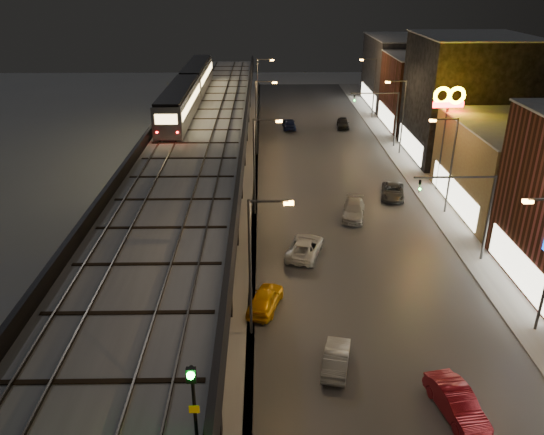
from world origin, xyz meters
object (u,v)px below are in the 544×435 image
object	(u,v)px
car_far_white	(289,124)
subway_train	(189,88)
car_onc_white	(354,211)
car_mid_silver	(305,248)
car_near_white	(336,359)
car_onc_dark	(393,192)
car_taxi	(265,300)
car_onc_red	(343,123)
car_onc_silver	(456,404)
rail_signal	(193,389)

from	to	relation	value
car_far_white	subway_train	bearing A→B (deg)	42.38
subway_train	car_onc_white	size ratio (longest dim) A/B	6.91
car_mid_silver	car_near_white	bearing A→B (deg)	110.68
car_onc_dark	car_onc_white	distance (m)	6.47
car_near_white	car_onc_dark	xyz separation A→B (m)	(8.80, 24.90, 0.01)
subway_train	car_taxi	size ratio (longest dim) A/B	7.76
car_near_white	car_onc_white	distance (m)	20.79
car_mid_silver	car_taxi	bearing A→B (deg)	84.00
car_mid_silver	car_far_white	distance (m)	37.83
car_near_white	car_onc_red	world-z (taller)	car_onc_red
car_near_white	car_far_white	size ratio (longest dim) A/B	0.87
car_onc_white	car_mid_silver	bearing A→B (deg)	-113.09
car_taxi	car_onc_dark	world-z (taller)	car_taxi
car_mid_silver	car_onc_dark	distance (m)	15.12
subway_train	car_onc_silver	size ratio (longest dim) A/B	7.52
car_taxi	car_onc_red	xyz separation A→B (m)	(11.51, 45.60, 0.00)
rail_signal	car_taxi	bearing A→B (deg)	82.31
rail_signal	car_onc_silver	distance (m)	16.04
car_onc_silver	car_taxi	bearing A→B (deg)	123.29
car_onc_silver	car_onc_white	bearing A→B (deg)	81.47
car_taxi	car_far_white	bearing A→B (deg)	-78.27
subway_train	car_onc_silver	bearing A→B (deg)	-66.90
car_far_white	car_onc_silver	distance (m)	54.97
car_taxi	car_mid_silver	xyz separation A→B (m)	(3.15, 7.35, -0.02)
car_onc_red	car_taxi	bearing A→B (deg)	-98.95
car_taxi	car_mid_silver	world-z (taller)	car_taxi
car_taxi	car_near_white	distance (m)	7.08
car_mid_silver	car_onc_silver	xyz separation A→B (m)	(6.36, -16.83, 0.02)
car_near_white	car_mid_silver	xyz separation A→B (m)	(-0.80, 13.22, 0.06)
rail_signal	car_near_white	size ratio (longest dim) A/B	0.75
car_near_white	car_onc_white	world-z (taller)	car_onc_white
car_mid_silver	car_onc_red	distance (m)	39.16
car_onc_red	car_onc_dark	bearing A→B (deg)	-82.11
car_mid_silver	car_onc_silver	bearing A→B (deg)	127.94
subway_train	car_onc_white	distance (m)	26.26
car_mid_silver	car_onc_white	world-z (taller)	car_mid_silver
subway_train	car_onc_dark	bearing A→B (deg)	-33.45
subway_train	car_near_white	distance (m)	41.75
car_mid_silver	car_onc_red	bearing A→B (deg)	-85.10
car_near_white	car_onc_silver	xyz separation A→B (m)	(5.57, -3.61, 0.08)
car_taxi	car_far_white	world-z (taller)	car_far_white
car_onc_dark	car_onc_red	world-z (taller)	car_onc_red
car_far_white	car_onc_white	size ratio (longest dim) A/B	0.93
car_near_white	car_onc_red	xyz separation A→B (m)	(7.56, 51.48, 0.08)
subway_train	car_taxi	bearing A→B (deg)	-75.34
car_taxi	car_onc_red	world-z (taller)	car_onc_red
subway_train	car_mid_silver	bearing A→B (deg)	-65.39
car_taxi	car_onc_white	distance (m)	16.62
car_onc_silver	car_onc_red	world-z (taller)	car_onc_red
car_onc_silver	car_onc_dark	xyz separation A→B (m)	(3.24, 28.51, -0.07)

